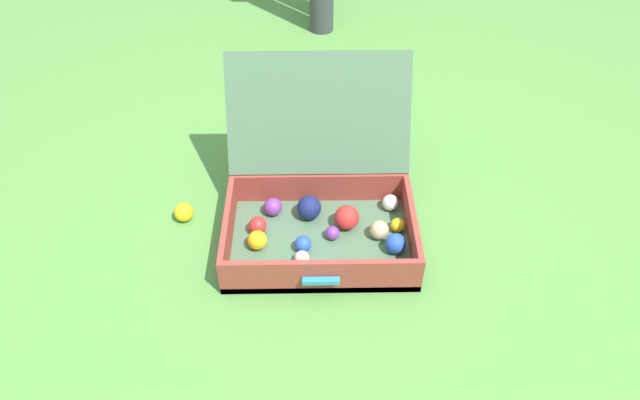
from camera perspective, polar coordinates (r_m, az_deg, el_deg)
ground_plane at (r=1.91m, az=1.73°, el=-4.98°), size 16.00×16.00×0.00m
open_suitcase at (r=1.90m, az=0.07°, el=-0.25°), size 0.60×0.62×0.49m
stray_ball_on_grass at (r=2.04m, az=-13.06°, el=-1.15°), size 0.07×0.07×0.07m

